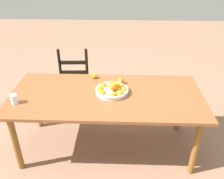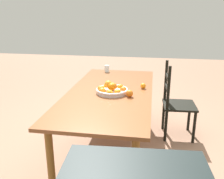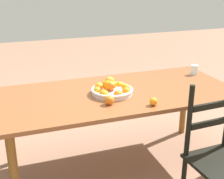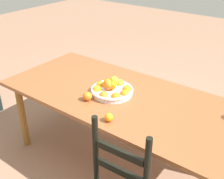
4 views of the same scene
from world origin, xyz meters
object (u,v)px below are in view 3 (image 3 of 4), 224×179
(fruit_bowl, at_px, (111,89))
(orange_loose_1, at_px, (154,102))
(dining_table, at_px, (117,100))
(orange_loose_0, at_px, (109,100))
(chair_near_window, at_px, (217,159))
(drinking_glass, at_px, (194,70))

(fruit_bowl, distance_m, orange_loose_1, 0.40)
(dining_table, relative_size, orange_loose_0, 27.45)
(chair_near_window, xyz_separation_m, drinking_glass, (-0.42, -0.97, 0.33))
(fruit_bowl, bearing_deg, chair_near_window, 125.28)
(dining_table, relative_size, drinking_glass, 21.17)
(chair_near_window, height_order, orange_loose_0, chair_near_window)
(chair_near_window, distance_m, orange_loose_1, 0.60)
(fruit_bowl, height_order, drinking_glass, fruit_bowl)
(chair_near_window, height_order, orange_loose_1, chair_near_window)
(dining_table, bearing_deg, chair_near_window, 120.92)
(chair_near_window, bearing_deg, dining_table, 117.85)
(drinking_glass, bearing_deg, chair_near_window, 66.60)
(fruit_bowl, xyz_separation_m, orange_loose_1, (-0.22, 0.33, -0.01))
(fruit_bowl, distance_m, orange_loose_0, 0.22)
(orange_loose_0, xyz_separation_m, drinking_glass, (-1.04, -0.43, 0.01))
(fruit_bowl, bearing_deg, orange_loose_1, 123.87)
(dining_table, height_order, fruit_bowl, fruit_bowl)
(dining_table, height_order, drinking_glass, drinking_glass)
(orange_loose_1, xyz_separation_m, drinking_glass, (-0.73, -0.56, 0.02))
(orange_loose_1, bearing_deg, dining_table, -66.28)
(dining_table, relative_size, fruit_bowl, 5.75)
(chair_near_window, distance_m, orange_loose_0, 0.88)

